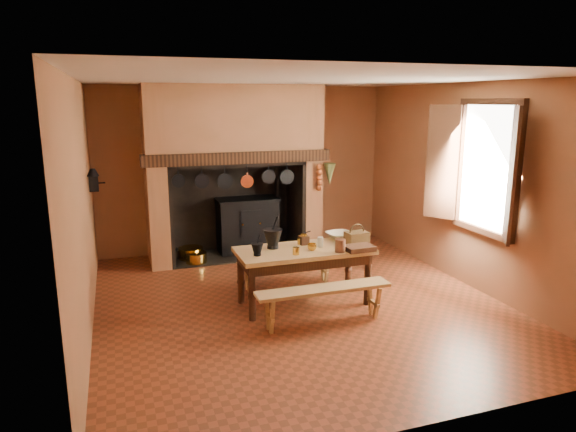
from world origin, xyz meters
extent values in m
plane|color=brown|center=(0.00, 0.00, 0.00)|extent=(5.50, 5.50, 0.00)
plane|color=silver|center=(0.00, 0.00, 2.80)|extent=(5.50, 5.50, 0.00)
cube|color=#975C3C|center=(0.00, 2.75, 1.40)|extent=(5.00, 0.02, 2.80)
cube|color=#975C3C|center=(-2.50, 0.00, 1.40)|extent=(0.02, 5.50, 2.80)
cube|color=#975C3C|center=(2.50, 0.00, 1.40)|extent=(0.02, 5.50, 2.80)
cube|color=#975C3C|center=(0.00, -2.75, 1.40)|extent=(5.00, 0.02, 2.80)
cube|color=#975C3C|center=(-1.55, 2.30, 1.40)|extent=(0.30, 0.90, 2.80)
cube|color=#975C3C|center=(0.95, 2.30, 1.40)|extent=(0.30, 0.90, 2.80)
cube|color=#975C3C|center=(-0.30, 2.30, 2.20)|extent=(2.20, 0.90, 1.20)
cube|color=#311B0D|center=(-0.30, 1.90, 1.69)|extent=(2.95, 0.22, 0.18)
cube|color=black|center=(-0.30, 2.72, 0.80)|extent=(2.20, 0.06, 1.60)
cube|color=black|center=(-0.30, 2.30, 0.01)|extent=(2.20, 0.90, 0.02)
cube|color=black|center=(-0.05, 2.45, 0.45)|extent=(1.00, 0.50, 0.90)
cube|color=black|center=(-0.05, 2.43, 0.92)|extent=(1.04, 0.54, 0.04)
cube|color=black|center=(-0.05, 2.19, 0.55)|extent=(0.35, 0.02, 0.45)
cylinder|color=black|center=(0.50, 2.45, 1.25)|extent=(0.10, 0.10, 0.70)
cylinder|color=gold|center=(-0.20, 2.17, 0.55)|extent=(0.03, 0.03, 0.03)
cylinder|color=gold|center=(0.10, 2.17, 0.55)|extent=(0.03, 0.03, 0.03)
cylinder|color=gold|center=(-1.05, 2.30, 0.10)|extent=(0.40, 0.40, 0.20)
cylinder|color=gold|center=(-1.00, 2.05, 0.09)|extent=(0.34, 0.34, 0.18)
cube|color=black|center=(-1.25, 2.40, 0.08)|extent=(0.18, 0.18, 0.16)
cone|color=#55622E|center=(1.18, 1.79, 1.38)|extent=(0.20, 0.20, 0.35)
cube|color=white|center=(2.48, -0.40, 1.70)|extent=(0.02, 1.00, 1.60)
cube|color=#371E11|center=(2.45, -0.40, 2.54)|extent=(0.08, 1.16, 0.08)
cube|color=#371E11|center=(2.45, -0.40, 0.86)|extent=(0.08, 1.16, 0.08)
cube|color=#371E11|center=(2.25, -1.08, 1.70)|extent=(0.29, 0.39, 1.60)
cube|color=#371E11|center=(2.25, 0.28, 1.70)|extent=(0.29, 0.39, 1.60)
cube|color=black|center=(-2.42, 1.55, 1.45)|extent=(0.12, 0.12, 0.22)
cone|color=black|center=(-2.42, 1.55, 1.60)|extent=(0.16, 0.16, 0.10)
cylinder|color=black|center=(-2.33, 1.55, 1.45)|extent=(0.12, 0.02, 0.02)
cube|color=tan|center=(0.05, -0.06, 0.71)|extent=(1.70, 0.76, 0.06)
cube|color=#371E11|center=(0.05, -0.06, 0.61)|extent=(1.59, 0.64, 0.13)
cylinder|color=#371E11|center=(-0.70, -0.34, 0.34)|extent=(0.09, 0.09, 0.68)
cylinder|color=#371E11|center=(0.81, -0.34, 0.34)|extent=(0.09, 0.09, 0.68)
cylinder|color=#371E11|center=(-0.70, 0.23, 0.34)|extent=(0.09, 0.09, 0.68)
cylinder|color=#371E11|center=(0.81, 0.23, 0.34)|extent=(0.09, 0.09, 0.68)
cube|color=tan|center=(0.05, -0.71, 0.43)|extent=(1.61, 0.28, 0.04)
cube|color=tan|center=(0.05, 0.60, 0.38)|extent=(1.40, 0.24, 0.03)
cylinder|color=black|center=(-0.32, 0.08, 0.76)|extent=(0.14, 0.14, 0.04)
cone|color=black|center=(-0.32, 0.08, 0.88)|extent=(0.24, 0.24, 0.20)
cylinder|color=black|center=(-0.29, 0.08, 1.05)|extent=(0.10, 0.06, 0.20)
cylinder|color=black|center=(-0.59, -0.16, 0.75)|extent=(0.09, 0.09, 0.03)
cone|color=black|center=(-0.59, -0.16, 0.83)|extent=(0.15, 0.15, 0.13)
cylinder|color=black|center=(-0.57, -0.16, 0.93)|extent=(0.06, 0.03, 0.12)
cube|color=#371E11|center=(0.11, 0.12, 0.79)|extent=(0.12, 0.12, 0.11)
cylinder|color=gold|center=(0.11, 0.12, 0.86)|extent=(0.08, 0.08, 0.03)
cylinder|color=black|center=(0.16, 0.12, 0.90)|extent=(0.10, 0.03, 0.03)
cylinder|color=gold|center=(-0.13, -0.27, 0.78)|extent=(0.09, 0.09, 0.09)
cylinder|color=gold|center=(0.07, 0.14, 0.78)|extent=(0.09, 0.09, 0.08)
imported|color=#C0B594|center=(0.67, 0.23, 0.78)|extent=(0.39, 0.39, 0.09)
cylinder|color=#542F1F|center=(0.42, -0.34, 0.82)|extent=(0.13, 0.13, 0.16)
cylinder|color=beige|center=(0.27, -0.05, 0.80)|extent=(0.09, 0.09, 0.13)
cube|color=#4C3216|center=(0.77, -0.07, 0.82)|extent=(0.30, 0.22, 0.16)
torus|color=#4C3216|center=(0.77, -0.07, 0.90)|extent=(0.23, 0.04, 0.22)
cube|color=#371E11|center=(0.67, -0.35, 0.77)|extent=(0.37, 0.27, 0.06)
imported|color=gold|center=(0.12, -0.17, 0.78)|extent=(0.15, 0.15, 0.09)
camera|label=1|loc=(-2.13, -5.86, 2.56)|focal=32.00mm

